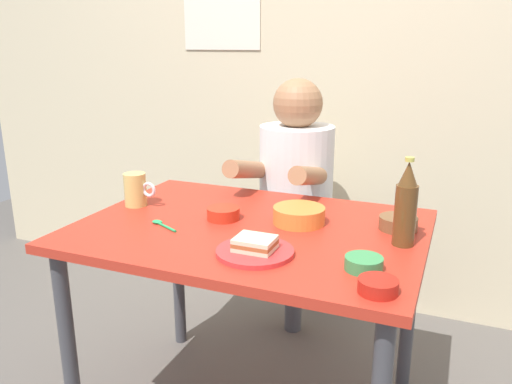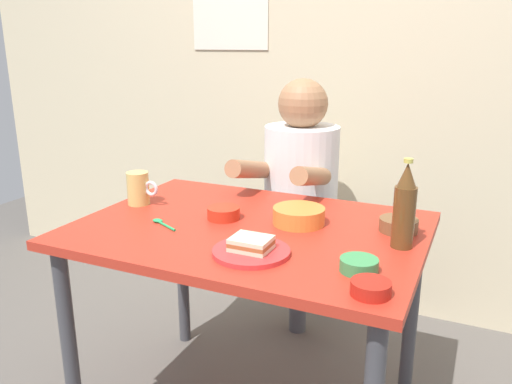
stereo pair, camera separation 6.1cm
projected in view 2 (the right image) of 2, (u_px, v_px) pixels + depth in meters
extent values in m
cube|color=beige|center=(344.00, 45.00, 2.42)|extent=(4.40, 0.08, 2.60)
cube|color=#B72D1E|center=(250.00, 230.00, 1.66)|extent=(1.10, 0.80, 0.03)
cylinder|color=#3F3F44|center=(69.00, 348.00, 1.67)|extent=(0.05, 0.05, 0.71)
cylinder|color=#3F3F44|center=(182.00, 268.00, 2.26)|extent=(0.05, 0.05, 0.71)
cylinder|color=#3F3F44|center=(411.00, 315.00, 1.87)|extent=(0.05, 0.05, 0.71)
cylinder|color=#4C4C51|center=(298.00, 290.00, 2.38)|extent=(0.08, 0.08, 0.41)
cylinder|color=maroon|center=(299.00, 245.00, 2.32)|extent=(0.34, 0.34, 0.04)
cylinder|color=white|center=(301.00, 185.00, 2.24)|extent=(0.32, 0.32, 0.52)
sphere|color=#A0704C|center=(303.00, 104.00, 2.14)|extent=(0.21, 0.21, 0.21)
cylinder|color=#A0704C|center=(249.00, 169.00, 2.04)|extent=(0.07, 0.31, 0.14)
cylinder|color=#A0704C|center=(312.00, 176.00, 1.94)|extent=(0.07, 0.31, 0.14)
cylinder|color=red|center=(251.00, 252.00, 1.43)|extent=(0.22, 0.22, 0.01)
cube|color=beige|center=(251.00, 247.00, 1.43)|extent=(0.11, 0.09, 0.01)
cube|color=#9E592D|center=(251.00, 243.00, 1.43)|extent=(0.11, 0.09, 0.01)
cube|color=beige|center=(251.00, 239.00, 1.42)|extent=(0.11, 0.09, 0.01)
cylinder|color=#D1BC66|center=(138.00, 188.00, 1.87)|extent=(0.08, 0.08, 0.12)
torus|color=silver|center=(151.00, 189.00, 1.84)|extent=(0.06, 0.01, 0.06)
cylinder|color=#593819|center=(404.00, 217.00, 1.46)|extent=(0.06, 0.06, 0.18)
cone|color=#593819|center=(407.00, 175.00, 1.43)|extent=(0.05, 0.05, 0.07)
cylinder|color=#BFB74C|center=(409.00, 161.00, 1.42)|extent=(0.03, 0.03, 0.01)
cylinder|color=#B21E14|center=(371.00, 288.00, 1.20)|extent=(0.10, 0.10, 0.03)
cylinder|color=maroon|center=(371.00, 285.00, 1.20)|extent=(0.08, 0.08, 0.02)
cylinder|color=red|center=(224.00, 213.00, 1.72)|extent=(0.11, 0.11, 0.04)
cylinder|color=#A33521|center=(224.00, 210.00, 1.72)|extent=(0.09, 0.09, 0.02)
cylinder|color=#388C4C|center=(359.00, 265.00, 1.32)|extent=(0.10, 0.10, 0.03)
cylinder|color=#5B643A|center=(359.00, 262.00, 1.32)|extent=(0.08, 0.08, 0.02)
cylinder|color=brown|center=(399.00, 225.00, 1.60)|extent=(0.12, 0.12, 0.04)
cylinder|color=brown|center=(399.00, 222.00, 1.60)|extent=(0.10, 0.10, 0.02)
cylinder|color=orange|center=(299.00, 216.00, 1.67)|extent=(0.17, 0.17, 0.05)
cylinder|color=#B25B2D|center=(299.00, 212.00, 1.67)|extent=(0.14, 0.14, 0.02)
cylinder|color=#26A559|center=(166.00, 226.00, 1.65)|extent=(0.10, 0.06, 0.01)
ellipsoid|color=#26A559|center=(158.00, 221.00, 1.69)|extent=(0.04, 0.02, 0.01)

